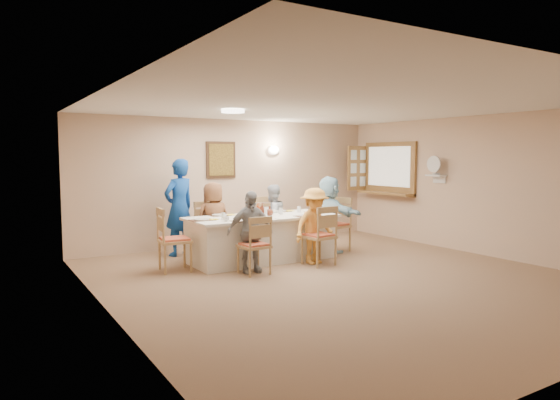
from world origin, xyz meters
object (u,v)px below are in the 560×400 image
desk_fan (435,168)px  caregiver (179,207)px  diner_right_end (329,214)px  condiment_ketchup (258,210)px  diner_front_left (250,232)px  dining_table (262,238)px  diner_front_right (314,226)px  chair_back_left (211,229)px  serving_hatch (390,169)px  chair_front_left (254,245)px  diner_back_right (272,218)px  chair_front_right (319,235)px  diner_back_left (213,220)px  chair_left_end (175,239)px  chair_right_end (335,224)px  chair_back_right (269,223)px

desk_fan → caregiver: bearing=157.7°
diner_right_end → condiment_ketchup: size_ratio=6.38×
diner_front_left → diner_right_end: size_ratio=0.89×
dining_table → diner_front_right: 0.94m
chair_back_left → serving_hatch: bearing=-9.7°
chair_front_left → diner_right_end: 2.19m
diner_back_right → diner_front_right: size_ratio=0.99×
serving_hatch → caregiver: 4.67m
chair_front_left → caregiver: size_ratio=0.52×
diner_front_right → condiment_ketchup: 0.99m
chair_front_right → caregiver: caregiver is taller
diner_back_left → diner_front_right: 1.81m
chair_back_left → chair_front_right: (1.20, -1.60, 0.00)m
chair_front_right → condiment_ketchup: (-0.69, 0.79, 0.38)m
serving_hatch → chair_front_left: 4.53m
diner_back_right → caregiver: size_ratio=0.72×
dining_table → diner_front_right: size_ratio=2.04×
chair_left_end → caregiver: (0.50, 1.15, 0.36)m
chair_back_left → diner_back_left: size_ratio=0.74×
dining_table → diner_front_left: (-0.60, -0.68, 0.24)m
serving_hatch → chair_right_end: serving_hatch is taller
chair_front_left → diner_back_left: 1.50m
chair_front_left → diner_back_right: 1.91m
desk_fan → diner_right_end: (-2.02, 0.69, -0.85)m
desk_fan → diner_front_right: (-2.84, 0.01, -0.92)m
dining_table → diner_back_left: size_ratio=1.93×
chair_back_right → caregiver: size_ratio=0.58×
diner_back_left → diner_right_end: diner_right_end is taller
chair_front_right → chair_left_end: chair_left_end is taller
chair_right_end → chair_back_right: bearing=-139.9°
chair_right_end → diner_front_right: diner_front_right is taller
chair_front_right → diner_back_right: diner_back_right is taller
serving_hatch → diner_right_end: (-2.13, -0.66, -0.80)m
chair_back_right → diner_front_right: size_ratio=0.80×
dining_table → chair_front_right: (0.60, -0.80, 0.11)m
chair_back_right → diner_front_right: diner_front_right is taller
chair_back_right → diner_right_end: (0.82, -0.80, 0.20)m
chair_left_end → diner_back_left: diner_back_left is taller
diner_front_left → chair_back_right: bearing=57.2°
diner_back_right → condiment_ketchup: 1.01m
chair_right_end → diner_right_end: diner_right_end is taller
chair_right_end → condiment_ketchup: (-1.64, -0.01, 0.37)m
chair_front_right → chair_left_end: (-2.15, 0.80, 0.01)m
chair_right_end → chair_back_left: bearing=-120.3°
serving_hatch → chair_front_left: (-4.15, -1.46, -1.05)m
chair_left_end → diner_back_right: diner_back_right is taller
desk_fan → caregiver: size_ratio=0.17×
desk_fan → condiment_ketchup: size_ratio=1.36×
serving_hatch → chair_left_end: 5.24m
chair_back_right → caregiver: bearing=178.1°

